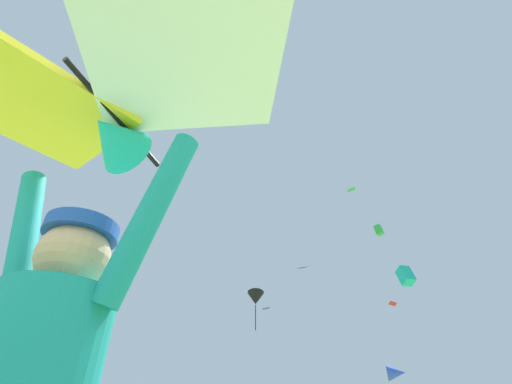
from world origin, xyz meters
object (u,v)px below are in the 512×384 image
Objects in this scene: distant_kite_teal_low_left at (406,276)px; distant_kite_black_mid_right at (256,298)px; distant_kite_green_high_right at (379,230)px; distant_kite_black_overhead_distant at (303,267)px; distant_kite_blue_far_center at (266,308)px; distant_kite_green_high_left at (351,189)px; distant_kite_red_mid_left at (393,303)px; held_stunt_kite at (111,105)px; distant_kite_magenta_low_right at (229,44)px; marker_flag at (397,383)px.

distant_kite_black_mid_right reaches higher than distant_kite_teal_low_left.
distant_kite_green_high_right is 15.33m from distant_kite_black_mid_right.
distant_kite_black_mid_right is 3.38× the size of distant_kite_black_overhead_distant.
distant_kite_black_mid_right is at bearing -91.75° from distant_kite_blue_far_center.
distant_kite_green_high_left is (8.02, -3.23, 6.52)m from distant_kite_black_mid_right.
distant_kite_teal_low_left is 16.53m from distant_kite_red_mid_left.
held_stunt_kite is at bearing -79.87° from distant_kite_blue_far_center.
distant_kite_green_high_right is at bearing -91.80° from distant_kite_red_mid_left.
held_stunt_kite is 2.03× the size of distant_kite_red_mid_left.
distant_kite_green_high_right is at bearing 66.62° from distant_kite_magenta_low_right.
distant_kite_green_high_right is at bearing 80.39° from marker_flag.
distant_kite_black_mid_right is at bearing 96.97° from distant_kite_magenta_low_right.
distant_kite_magenta_low_right reaches higher than distant_kite_blue_far_center.
held_stunt_kite is 25.76m from distant_kite_black_mid_right.
distant_kite_magenta_low_right is 0.73× the size of distant_kite_red_mid_left.
distant_kite_black_overhead_distant is 19.30m from marker_flag.
distant_kite_teal_low_left is 1.23× the size of distant_kite_green_high_left.
held_stunt_kite is 24.06m from distant_kite_black_overhead_distant.
held_stunt_kite is 20.47m from distant_kite_magenta_low_right.
distant_kite_black_overhead_distant is (-5.62, 5.14, 3.16)m from distant_kite_teal_low_left.
distant_kite_green_high_right is 1.31× the size of distant_kite_blue_far_center.
distant_kite_green_high_left is at bearing -103.42° from distant_kite_red_mid_left.
distant_kite_green_high_left is 12.04m from distant_kite_blue_far_center.
distant_kite_black_mid_right reaches higher than marker_flag.
distant_kite_magenta_low_right reaches higher than distant_kite_black_mid_right.
distant_kite_teal_low_left is 16.11m from distant_kite_magenta_low_right.
distant_kite_black_overhead_distant is (-4.16, 1.45, -5.13)m from distant_kite_green_high_left.
distant_kite_black_mid_right is 21.16m from marker_flag.
distant_kite_teal_low_left reaches higher than held_stunt_kite.
distant_kite_magenta_low_right is at bearing -84.66° from distant_kite_blue_far_center.
distant_kite_green_high_right reaches higher than distant_kite_black_overhead_distant.
distant_kite_black_overhead_distant is 0.45× the size of marker_flag.
distant_kite_red_mid_left reaches higher than distant_kite_blue_far_center.
distant_kite_black_overhead_distant is at bearing -53.55° from distant_kite_blue_far_center.
held_stunt_kite is 0.57× the size of distant_kite_black_mid_right.
distant_kite_black_mid_right is at bearing -147.53° from distant_kite_green_high_right.
distant_kite_black_mid_right is (-10.99, -9.18, -1.66)m from distant_kite_red_mid_left.
distant_kite_blue_far_center is at bearing -161.41° from distant_kite_green_high_right.
distant_kite_green_high_left is at bearing -39.54° from distant_kite_blue_far_center.
marker_flag is at bearing -73.43° from distant_kite_blue_far_center.
held_stunt_kite is at bearing -104.51° from distant_kite_teal_low_left.
marker_flag is at bearing 74.28° from held_stunt_kite.
distant_kite_green_high_right is at bearing 79.26° from held_stunt_kite.
held_stunt_kite is at bearing -71.76° from distant_kite_magenta_low_right.
distant_kite_teal_low_left is 0.53× the size of marker_flag.
distant_kite_black_overhead_distant is at bearing 92.94° from held_stunt_kite.
distant_kite_magenta_low_right is at bearing 138.65° from marker_flag.
distant_kite_green_high_right is at bearing 74.13° from distant_kite_green_high_left.
distant_kite_red_mid_left is at bearing 56.98° from distant_kite_black_overhead_distant.
distant_kite_green_high_left reaches higher than distant_kite_black_mid_right.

